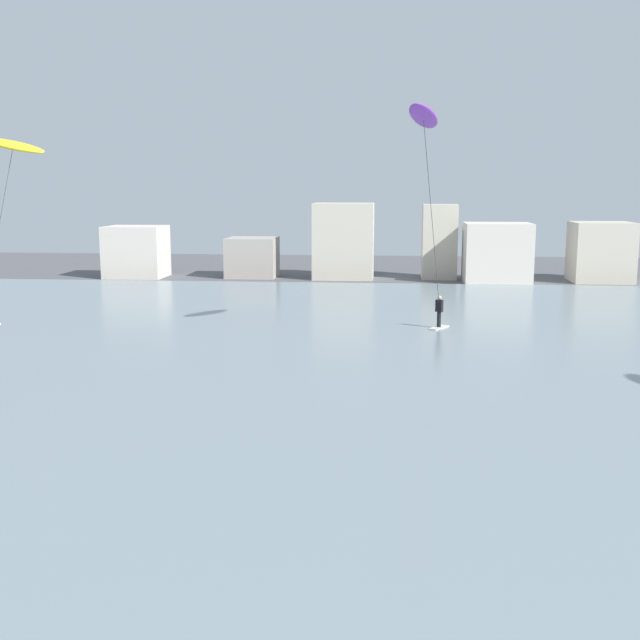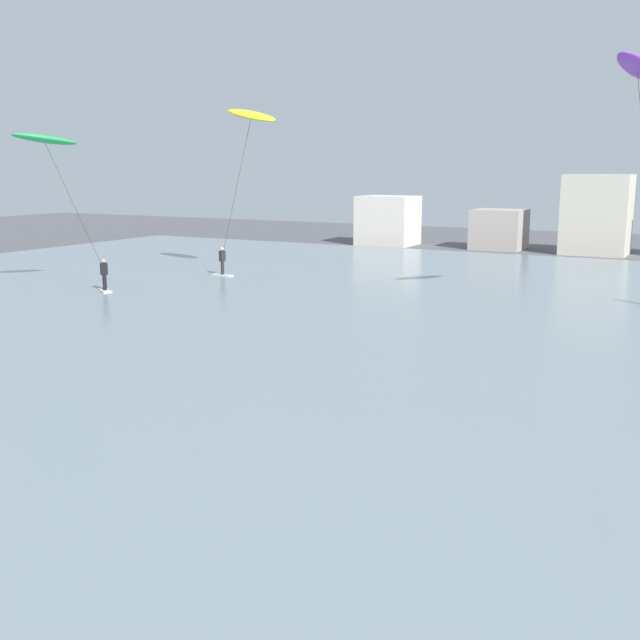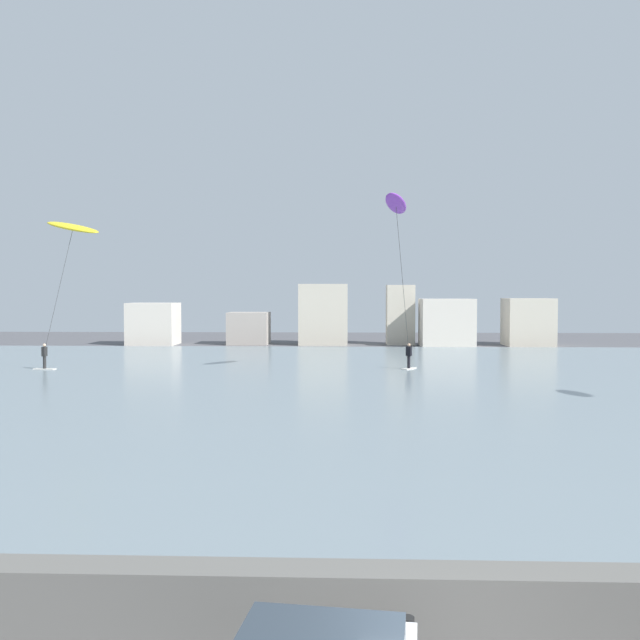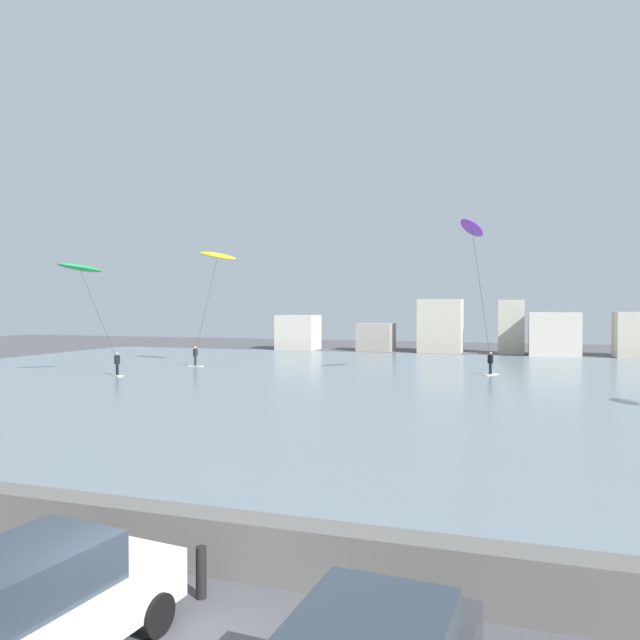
# 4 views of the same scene
# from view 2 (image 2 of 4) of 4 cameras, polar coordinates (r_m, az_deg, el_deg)

# --- Properties ---
(water_bay) EXTENTS (84.00, 52.00, 0.10)m
(water_bay) POSITION_cam_2_polar(r_m,az_deg,el_deg) (30.72, 17.43, -0.90)
(water_bay) COLOR gray
(water_bay) RESTS_ON ground
(kitesurfer_yellow) EXTENTS (4.33, 2.31, 9.77)m
(kitesurfer_yellow) POSITION_cam_2_polar(r_m,az_deg,el_deg) (44.59, -5.33, 14.28)
(kitesurfer_yellow) COLOR silver
(kitesurfer_yellow) RESTS_ON water_bay
(kitesurfer_purple) EXTENTS (2.59, 5.69, 10.73)m
(kitesurfer_purple) POSITION_cam_2_polar(r_m,az_deg,el_deg) (34.65, 22.76, 15.66)
(kitesurfer_purple) COLOR silver
(kitesurfer_purple) RESTS_ON water_bay
(kitesurfer_green) EXTENTS (3.39, 4.05, 7.95)m
(kitesurfer_green) POSITION_cam_2_polar(r_m,az_deg,el_deg) (39.78, -19.47, 11.61)
(kitesurfer_green) COLOR silver
(kitesurfer_green) RESTS_ON water_bay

